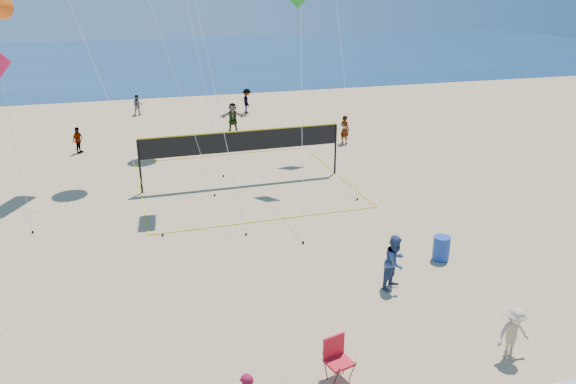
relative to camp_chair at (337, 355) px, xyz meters
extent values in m
plane|color=tan|center=(-1.69, 0.54, -0.65)|extent=(120.00, 120.00, 0.00)
cube|color=navy|center=(-1.69, 62.54, -0.64)|extent=(140.00, 50.00, 0.03)
imported|color=navy|center=(3.37, 3.66, 0.27)|extent=(1.13, 1.08, 1.85)
imported|color=#CFAD8A|center=(4.75, -0.53, 0.10)|extent=(1.01, 0.62, 1.50)
imported|color=gray|center=(-7.48, 22.46, 0.11)|extent=(0.78, 0.97, 1.54)
imported|color=gray|center=(2.03, 24.93, 0.29)|extent=(1.82, 0.87, 1.88)
imported|color=gray|center=(8.03, 20.12, 0.22)|extent=(0.69, 0.77, 1.76)
imported|color=gray|center=(-3.85, 31.41, 0.10)|extent=(0.76, 0.61, 1.50)
imported|color=gray|center=(4.02, 29.81, 0.26)|extent=(0.75, 1.22, 1.84)
cube|color=red|center=(0.03, -0.11, -0.15)|extent=(0.75, 0.71, 0.07)
cube|color=red|center=(-0.03, 0.13, 0.19)|extent=(0.62, 0.21, 0.62)
cylinder|color=black|center=(-0.15, -0.39, -0.37)|extent=(0.10, 0.31, 0.80)
cylinder|color=black|center=(-0.27, 0.04, -0.37)|extent=(0.10, 0.31, 0.80)
cylinder|color=black|center=(0.33, -0.26, -0.37)|extent=(0.10, 0.31, 0.80)
cylinder|color=black|center=(0.21, 0.17, -0.37)|extent=(0.10, 0.31, 0.80)
cylinder|color=#173C9A|center=(5.86, 4.97, -0.21)|extent=(0.66, 0.66, 0.89)
cylinder|color=black|center=(-4.23, 14.79, 0.65)|extent=(0.10, 0.10, 2.60)
cylinder|color=black|center=(5.52, 15.01, 0.65)|extent=(0.10, 0.10, 2.60)
cube|color=black|center=(0.65, 14.90, 1.46)|extent=(9.75, 0.24, 0.97)
cube|color=yellow|center=(0.65, 14.90, 1.98)|extent=(9.75, 0.25, 0.06)
cube|color=yellow|center=(0.76, 10.02, -0.64)|extent=(9.95, 0.27, 0.02)
cube|color=yellow|center=(0.54, 19.77, -0.64)|extent=(9.95, 0.27, 0.02)
cylinder|color=silver|center=(-8.98, 12.90, 3.64)|extent=(0.79, 3.08, 8.49)
cylinder|color=black|center=(-8.59, 11.37, -0.60)|extent=(0.08, 0.08, 0.10)
cylinder|color=silver|center=(-5.41, 13.68, 4.66)|extent=(3.54, 8.00, 10.53)
cylinder|color=black|center=(-3.64, 9.69, -0.60)|extent=(0.08, 0.08, 0.10)
cylinder|color=silver|center=(-1.01, 11.42, 4.32)|extent=(1.09, 5.13, 9.86)
cylinder|color=black|center=(-0.47, 8.86, -0.60)|extent=(0.08, 0.08, 0.10)
cylinder|color=silver|center=(2.53, 11.25, 3.81)|extent=(2.12, 7.46, 8.83)
cylinder|color=black|center=(1.47, 7.53, -0.60)|extent=(0.08, 0.08, 0.10)
cylinder|color=silver|center=(5.90, 15.46, 5.14)|extent=(1.43, 8.63, 11.51)
cylinder|color=black|center=(5.19, 11.15, -0.60)|extent=(0.08, 0.08, 0.10)
cylinder|color=silver|center=(-2.56, 16.23, 5.78)|extent=(3.13, 5.60, 12.77)
cylinder|color=black|center=(-1.00, 13.44, -0.60)|extent=(0.08, 0.08, 0.10)
cylinder|color=silver|center=(-0.66, 19.39, 4.82)|extent=(1.05, 6.76, 10.85)
cylinder|color=black|center=(-0.15, 16.02, -0.60)|extent=(0.08, 0.08, 0.10)
camera|label=1|loc=(-4.35, -10.88, 8.83)|focal=35.00mm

